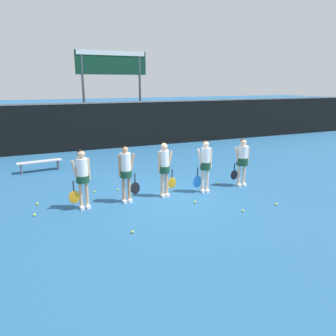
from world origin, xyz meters
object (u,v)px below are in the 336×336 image
Objects in this scene: player_3 at (205,162)px; tennis_ball_6 at (195,202)px; player_2 at (165,166)px; tennis_ball_1 at (95,192)px; tennis_ball_8 at (276,204)px; tennis_ball_4 at (118,190)px; player_4 at (242,158)px; tennis_ball_5 at (169,188)px; tennis_ball_2 at (243,211)px; tennis_ball_10 at (218,183)px; tennis_ball_9 at (34,215)px; bench_courtside at (40,162)px; scoreboard at (112,72)px; tennis_ball_7 at (133,232)px; tennis_ball_0 at (37,204)px; player_1 at (126,170)px; player_0 at (82,174)px; tennis_ball_3 at (76,197)px.

tennis_ball_6 is at bearing -124.92° from player_3.
tennis_ball_1 is at bearing 147.42° from player_2.
tennis_ball_6 is 1.00× the size of tennis_ball_8.
tennis_ball_4 is 5.15m from tennis_ball_8.
player_4 is 2.77m from tennis_ball_5.
tennis_ball_10 reaches higher than tennis_ball_2.
tennis_ball_2 is (1.53, -2.11, -0.99)m from player_2.
tennis_ball_4 reaches higher than tennis_ball_2.
player_3 is 24.17× the size of tennis_ball_9.
tennis_ball_6 reaches higher than tennis_ball_2.
tennis_ball_1 is 0.91× the size of tennis_ball_8.
tennis_ball_2 is (5.06, -7.00, -0.34)m from bench_courtside.
tennis_ball_10 is (5.80, -4.47, -0.34)m from bench_courtside.
scoreboard is at bearing 93.51° from tennis_ball_2.
player_2 is at bearing 50.95° from tennis_ball_7.
bench_courtside is 5.81m from tennis_ball_5.
tennis_ball_0 and tennis_ball_6 have the same top height.
bench_courtside is 1.03× the size of player_1.
tennis_ball_7 is at bearing -147.94° from player_4.
player_1 reaches higher than tennis_ball_10.
scoreboard is at bearing 63.09° from player_0.
tennis_ball_0 is 1.17m from tennis_ball_3.
player_0 is 24.84× the size of tennis_ball_3.
player_0 reaches higher than tennis_ball_5.
bench_courtside is 3.96m from tennis_ball_1.
tennis_ball_7 is 0.95× the size of tennis_ball_8.
player_2 reaches higher than bench_courtside.
tennis_ball_0 is at bearing -179.47° from player_4.
tennis_ball_4 is 3.59m from tennis_ball_10.
player_4 is at bearing 0.32° from tennis_ball_9.
player_0 is 1.81m from tennis_ball_0.
tennis_ball_6 is 2.42m from tennis_ball_8.
player_3 is 3.88m from tennis_ball_7.
tennis_ball_9 reaches higher than tennis_ball_4.
tennis_ball_1 is at bearing 166.80° from player_3.
bench_courtside is 5.44m from player_1.
tennis_ball_9 is at bearing -96.83° from tennis_ball_0.
tennis_ball_5 is (3.96, -4.24, -0.34)m from bench_courtside.
tennis_ball_0 is (-2.55, 0.81, -0.99)m from player_1.
scoreboard reaches higher than player_2.
tennis_ball_5 is (0.43, 0.65, -0.99)m from player_2.
player_0 is at bearing -174.64° from tennis_ball_10.
tennis_ball_6 is (-2.32, -0.90, -0.98)m from player_4.
tennis_ball_6 is 1.05× the size of tennis_ball_7.
scoreboard is 11.49m from tennis_ball_9.
bench_courtside reaches higher than tennis_ball_9.
tennis_ball_2 is 0.95× the size of tennis_ball_6.
scoreboard is 10.14m from tennis_ball_3.
player_2 reaches higher than tennis_ball_8.
bench_courtside is 8.64m from tennis_ball_2.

